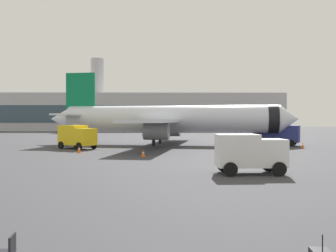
# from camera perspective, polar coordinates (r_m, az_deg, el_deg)

# --- Properties ---
(airplane_at_gate) EXTENTS (35.68, 32.35, 10.50)m
(airplane_at_gate) POSITION_cam_1_polar(r_m,az_deg,el_deg) (52.10, 0.18, 1.06)
(airplane_at_gate) COLOR silver
(airplane_at_gate) RESTS_ON ground
(service_truck) EXTENTS (5.15, 4.66, 2.90)m
(service_truck) POSITION_cam_1_polar(r_m,az_deg,el_deg) (46.31, -13.95, -1.48)
(service_truck) COLOR yellow
(service_truck) RESTS_ON ground
(fuel_truck) EXTENTS (6.45, 4.78, 3.20)m
(fuel_truck) POSITION_cam_1_polar(r_m,az_deg,el_deg) (53.09, 16.40, -1.01)
(fuel_truck) COLOR navy
(fuel_truck) RESTS_ON ground
(cargo_van) EXTENTS (4.46, 2.45, 2.60)m
(cargo_van) POSITION_cam_1_polar(r_m,az_deg,el_deg) (24.55, 12.53, -3.94)
(cargo_van) COLOR white
(cargo_van) RESTS_ON ground
(safety_cone_near) EXTENTS (0.44, 0.44, 0.64)m
(safety_cone_near) POSITION_cam_1_polar(r_m,az_deg,el_deg) (42.91, 17.64, -3.41)
(safety_cone_near) COLOR #F2590C
(safety_cone_near) RESTS_ON ground
(safety_cone_mid) EXTENTS (0.44, 0.44, 0.70)m
(safety_cone_mid) POSITION_cam_1_polar(r_m,az_deg,el_deg) (40.72, -13.63, -3.58)
(safety_cone_mid) COLOR #F2590C
(safety_cone_mid) RESTS_ON ground
(safety_cone_far) EXTENTS (0.44, 0.44, 0.63)m
(safety_cone_far) POSITION_cam_1_polar(r_m,az_deg,el_deg) (35.69, -3.88, -4.24)
(safety_cone_far) COLOR #F2590C
(safety_cone_far) RESTS_ON ground
(safety_cone_outer) EXTENTS (0.44, 0.44, 0.73)m
(safety_cone_outer) POSITION_cam_1_polar(r_m,az_deg,el_deg) (49.20, 20.19, -2.83)
(safety_cone_outer) COLOR #F2590C
(safety_cone_outer) RESTS_ON ground
(gate_chair) EXTENTS (0.54, 0.54, 0.86)m
(gate_chair) POSITION_cam_1_polar(r_m,az_deg,el_deg) (9.68, -23.80, -17.30)
(gate_chair) COLOR black
(gate_chair) RESTS_ON ground
(terminal_building) EXTENTS (95.04, 16.69, 24.25)m
(terminal_building) POSITION_cam_1_polar(r_m,az_deg,el_deg) (124.43, -4.68, 2.17)
(terminal_building) COLOR #B2B2B7
(terminal_building) RESTS_ON ground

